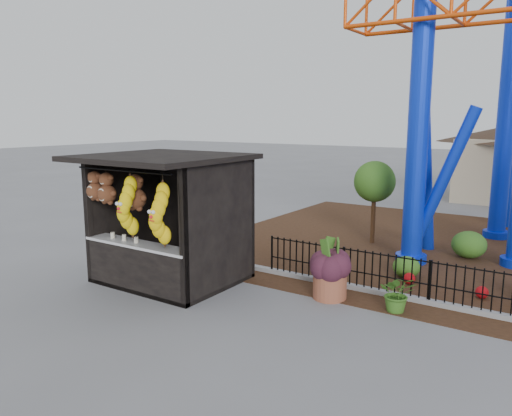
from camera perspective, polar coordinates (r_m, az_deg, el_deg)
The scene contains 6 objects.
ground at distance 10.10m, azimuth -1.53°, elevation -12.92°, with size 120.00×120.00×0.00m, color slate.
curb at distance 11.35m, azimuth 25.12°, elevation -10.93°, with size 18.00×0.18×0.12m, color gray.
prize_booth at distance 12.16m, azimuth -10.65°, elevation -1.53°, with size 3.50×3.40×3.12m.
terracotta_planter at distance 11.34m, azimuth 8.43°, elevation -8.61°, with size 0.75×0.75×0.65m, color #974F36.
planter_foliage at distance 11.15m, azimuth 8.52°, elevation -5.47°, with size 0.70×0.70×0.64m, color #381624.
potted_plant at distance 10.85m, azimuth 15.88°, elevation -9.36°, with size 0.73×0.63×0.81m, color #1E601C.
Camera 1 is at (5.38, -7.56, 3.97)m, focal length 35.00 mm.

